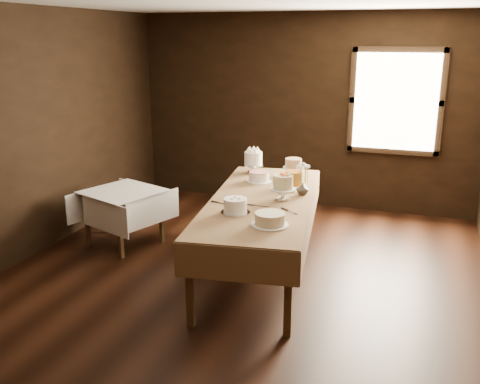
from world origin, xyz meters
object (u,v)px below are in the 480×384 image
at_px(display_table, 262,204).
at_px(cake_server_d, 293,193).
at_px(side_table, 123,197).
at_px(flower_vase, 302,189).
at_px(cake_swirl, 235,206).
at_px(cake_flowers, 283,189).
at_px(cake_meringue, 253,163).
at_px(cake_caramel, 294,179).
at_px(cake_server_e, 224,204).
at_px(cake_server_b, 292,212).
at_px(cake_speckled, 293,168).
at_px(cake_server_a, 262,206).
at_px(cake_lattice, 259,177).
at_px(cake_cream, 270,219).

bearing_deg(display_table, cake_server_d, 47.76).
bearing_deg(side_table, flower_vase, 1.33).
height_order(display_table, cake_swirl, cake_swirl).
distance_m(cake_flowers, cake_server_d, 0.28).
distance_m(side_table, cake_meringue, 1.64).
distance_m(cake_flowers, cake_swirl, 0.66).
bearing_deg(cake_meringue, cake_caramel, -33.26).
relative_size(cake_meringue, cake_swirl, 1.04).
xyz_separation_m(cake_server_d, cake_server_e, (-0.57, -0.61, 0.00)).
bearing_deg(cake_server_b, cake_flowers, 153.64).
bearing_deg(cake_speckled, cake_server_a, -90.03).
bearing_deg(cake_flowers, cake_lattice, 126.77).
xyz_separation_m(cake_server_d, flower_vase, (0.10, -0.02, 0.06)).
bearing_deg(cake_flowers, cake_speckled, 97.63).
bearing_deg(flower_vase, cake_swirl, -120.15).
xyz_separation_m(cake_cream, cake_server_a, (-0.23, 0.50, -0.05)).
distance_m(cake_server_a, flower_vase, 0.61).
xyz_separation_m(display_table, cake_caramel, (0.20, 0.60, 0.14)).
bearing_deg(cake_server_b, flower_vase, 130.97).
bearing_deg(cake_flowers, cake_server_b, -63.24).
bearing_deg(cake_server_d, display_table, -161.98).
bearing_deg(flower_vase, cake_server_e, -138.75).
distance_m(side_table, flower_vase, 2.20).
xyz_separation_m(cake_meringue, cake_server_e, (0.12, -1.31, -0.12)).
bearing_deg(cake_server_d, flower_vase, -41.09).
relative_size(cake_server_b, cake_server_d, 1.00).
xyz_separation_m(cake_lattice, cake_server_d, (0.49, -0.34, -0.05)).
height_order(display_table, cake_speckled, cake_speckled).
bearing_deg(cake_meringue, cake_cream, -67.69).
xyz_separation_m(cake_lattice, cake_cream, (0.53, -1.40, 0.00)).
bearing_deg(cake_server_a, display_table, 107.59).
height_order(cake_server_a, cake_server_b, same).
relative_size(side_table, cake_server_d, 4.34).
height_order(cake_server_d, flower_vase, flower_vase).
xyz_separation_m(cake_meringue, cake_flowers, (0.63, -0.96, -0.01)).
xyz_separation_m(display_table, cake_swirl, (-0.10, -0.54, 0.13)).
height_order(cake_caramel, cake_server_b, cake_caramel).
relative_size(side_table, cake_flowers, 3.84).
bearing_deg(cake_server_d, cake_swirl, -143.65).
bearing_deg(cake_cream, cake_flowers, 96.51).
distance_m(cake_speckled, cake_cream, 1.82).
relative_size(side_table, cake_speckled, 4.12).
bearing_deg(cake_server_e, cake_lattice, 99.98).
xyz_separation_m(cake_meringue, cake_speckled, (0.50, 0.04, -0.03)).
height_order(display_table, flower_vase, flower_vase).
bearing_deg(cake_server_b, cake_cream, -67.63).
distance_m(cake_cream, cake_server_a, 0.55).
bearing_deg(cake_meringue, flower_vase, -42.73).
bearing_deg(flower_vase, display_table, -143.49).
height_order(cake_meringue, cake_server_d, cake_meringue).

